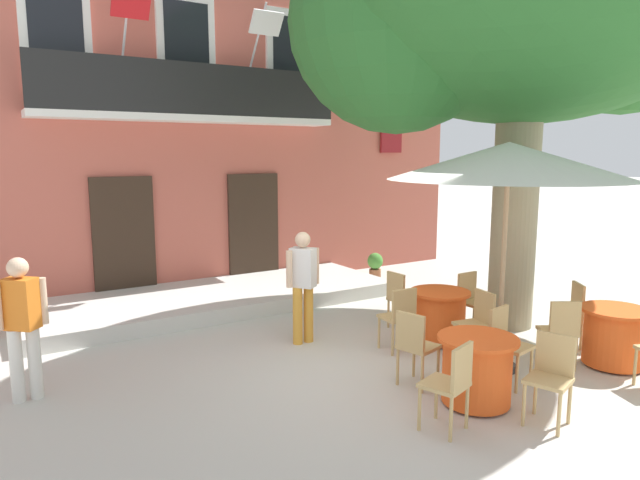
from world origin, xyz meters
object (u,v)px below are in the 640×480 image
object	(u,v)px
cafe_chair_near_tree_0	(472,298)
cafe_chair_front_2	(506,340)
cafe_chair_middle_0	(585,310)
cafe_umbrella	(508,162)
cafe_chair_near_tree_3	(478,320)
cafe_chair_front_1	(551,373)
cafe_chair_near_tree_2	(400,315)
pedestrian_near_entrance	(303,281)
cafe_chair_front_3	(415,343)
plane_tree	(518,2)
pedestrian_mid_plaza	(22,321)
cafe_table_near_tree	(439,316)
ground_planter_right	(375,265)
cafe_chair_middle_1	(560,329)
cafe_table_front	(477,370)
cafe_chair_front_0	(451,381)
cafe_table_middle	(614,336)
cafe_chair_near_tree_1	(401,296)

from	to	relation	value
cafe_chair_near_tree_0	cafe_chair_front_2	bearing A→B (deg)	-125.46
cafe_chair_middle_0	cafe_umbrella	distance (m)	2.70
cafe_chair_near_tree_3	cafe_chair_front_1	world-z (taller)	same
cafe_chair_near_tree_2	pedestrian_near_entrance	xyz separation A→B (m)	(-0.93, 1.03, 0.39)
cafe_chair_front_3	cafe_umbrella	xyz separation A→B (m)	(1.25, -0.17, 2.08)
cafe_chair_near_tree_0	cafe_chair_front_3	distance (m)	2.37
cafe_chair_near_tree_2	cafe_chair_front_2	world-z (taller)	same
plane_tree	pedestrian_mid_plaza	size ratio (longest dim) A/B	4.30
cafe_chair_front_2	cafe_umbrella	xyz separation A→B (m)	(0.27, 0.32, 2.08)
cafe_table_near_tree	cafe_chair_near_tree_3	xyz separation A→B (m)	(-0.04, -0.75, 0.14)
cafe_chair_front_1	cafe_chair_near_tree_0	bearing A→B (deg)	58.25
cafe_table_near_tree	ground_planter_right	size ratio (longest dim) A/B	1.40
cafe_chair_front_1	cafe_chair_middle_1	bearing A→B (deg)	31.71
cafe_chair_middle_0	pedestrian_near_entrance	world-z (taller)	pedestrian_near_entrance
cafe_table_front	cafe_chair_front_0	xyz separation A→B (m)	(-0.69, -0.30, 0.14)
cafe_chair_front_1	cafe_chair_near_tree_3	bearing A→B (deg)	65.53
cafe_chair_near_tree_2	cafe_chair_front_3	world-z (taller)	same
cafe_chair_near_tree_3	cafe_chair_middle_0	distance (m)	1.72
cafe_table_middle	pedestrian_mid_plaza	xyz separation A→B (m)	(-6.49, 2.88, 0.52)
cafe_chair_near_tree_2	cafe_chair_near_tree_3	xyz separation A→B (m)	(0.72, -0.75, 0.00)
cafe_chair_near_tree_2	cafe_chair_middle_1	bearing A→B (deg)	-49.80
plane_tree	cafe_chair_near_tree_0	distance (m)	4.42
cafe_table_near_tree	cafe_umbrella	xyz separation A→B (m)	(-0.11, -1.17, 2.22)
pedestrian_mid_plaza	cafe_umbrella	bearing A→B (deg)	-23.06
cafe_table_near_tree	cafe_chair_front_3	world-z (taller)	cafe_chair_front_3
cafe_chair_front_2	cafe_chair_middle_1	bearing A→B (deg)	-4.43
cafe_chair_near_tree_0	cafe_chair_middle_1	world-z (taller)	same
cafe_chair_front_1	cafe_umbrella	distance (m)	2.51
pedestrian_near_entrance	cafe_umbrella	bearing A→B (deg)	-54.20
cafe_table_front	pedestrian_near_entrance	distance (m)	2.84
cafe_chair_front_3	ground_planter_right	xyz separation A→B (m)	(2.95, 4.58, -0.18)
cafe_chair_front_0	ground_planter_right	bearing A→B (deg)	58.84
cafe_chair_near_tree_3	cafe_chair_near_tree_2	bearing A→B (deg)	133.82
plane_tree	cafe_chair_near_tree_2	world-z (taller)	plane_tree
cafe_chair_middle_0	cafe_umbrella	size ratio (longest dim) A/B	0.31
cafe_table_front	cafe_chair_front_2	bearing A→B (deg)	16.75
cafe_chair_near_tree_2	cafe_chair_front_1	size ratio (longest dim) A/B	1.00
cafe_chair_near_tree_2	cafe_umbrella	xyz separation A→B (m)	(0.65, -1.17, 2.08)
cafe_chair_near_tree_1	pedestrian_near_entrance	bearing A→B (deg)	170.35
pedestrian_near_entrance	cafe_chair_middle_1	bearing A→B (deg)	-48.95
cafe_chair_front_0	cafe_chair_middle_1	bearing A→B (deg)	10.76
cafe_chair_near_tree_0	cafe_chair_front_1	size ratio (longest dim) A/B	1.00
cafe_chair_near_tree_3	cafe_chair_front_1	size ratio (longest dim) A/B	1.00
cafe_table_middle	cafe_chair_middle_1	distance (m)	0.77
cafe_table_near_tree	cafe_chair_front_3	size ratio (longest dim) A/B	0.95
cafe_chair_near_tree_2	cafe_chair_front_2	distance (m)	1.53
cafe_chair_front_0	pedestrian_mid_plaza	bearing A→B (deg)	138.81
pedestrian_near_entrance	cafe_chair_near_tree_0	bearing A→B (deg)	-20.94
plane_tree	cafe_table_middle	bearing A→B (deg)	-94.90
cafe_chair_front_1	pedestrian_near_entrance	distance (m)	3.55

